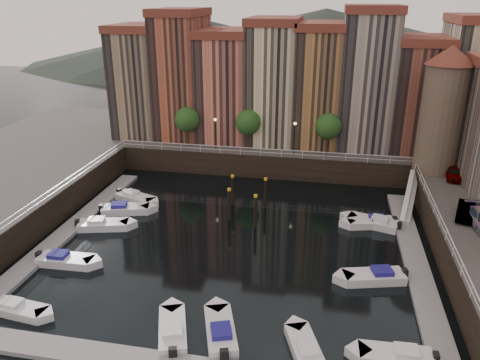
% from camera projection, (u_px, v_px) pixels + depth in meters
% --- Properties ---
extents(ground, '(200.00, 200.00, 0.00)m').
position_uv_depth(ground, '(234.00, 239.00, 44.40)').
color(ground, black).
rests_on(ground, ground).
extents(quay_far, '(80.00, 20.00, 3.00)m').
position_uv_depth(quay_far, '(271.00, 144.00, 67.57)').
color(quay_far, black).
rests_on(quay_far, ground).
extents(dock_left, '(2.00, 28.00, 0.35)m').
position_uv_depth(dock_left, '(73.00, 227.00, 46.33)').
color(dock_left, gray).
rests_on(dock_left, ground).
extents(dock_right, '(2.00, 28.00, 0.35)m').
position_uv_depth(dock_right, '(415.00, 260.00, 40.52)').
color(dock_right, gray).
rests_on(dock_right, ground).
extents(mountains, '(145.00, 100.00, 18.00)m').
position_uv_depth(mountains, '(314.00, 44.00, 141.55)').
color(mountains, '#2D382D').
rests_on(mountains, ground).
extents(far_terrace, '(48.70, 10.30, 17.50)m').
position_uv_depth(far_terrace, '(295.00, 82.00, 61.22)').
color(far_terrace, '#90795B').
rests_on(far_terrace, quay_far).
extents(corner_tower, '(5.20, 5.20, 13.80)m').
position_uv_depth(corner_tower, '(443.00, 108.00, 50.30)').
color(corner_tower, '#6B5B4C').
rests_on(corner_tower, quay_right).
extents(promenade_trees, '(21.20, 3.20, 5.20)m').
position_uv_depth(promenade_trees, '(253.00, 123.00, 58.83)').
color(promenade_trees, black).
rests_on(promenade_trees, quay_far).
extents(street_lamps, '(10.36, 0.36, 4.18)m').
position_uv_depth(street_lamps, '(254.00, 130.00, 58.11)').
color(street_lamps, black).
rests_on(street_lamps, quay_far).
extents(railings, '(36.08, 34.04, 0.52)m').
position_uv_depth(railings, '(244.00, 183.00, 47.47)').
color(railings, white).
rests_on(railings, ground).
extents(gangway, '(2.78, 8.32, 3.73)m').
position_uv_depth(gangway, '(410.00, 193.00, 49.76)').
color(gangway, white).
rests_on(gangway, ground).
extents(mooring_pilings, '(3.99, 5.14, 3.78)m').
position_uv_depth(mooring_pilings, '(246.00, 200.00, 48.75)').
color(mooring_pilings, black).
rests_on(mooring_pilings, ground).
extents(boat_left_0, '(4.58, 2.08, 1.03)m').
position_uv_depth(boat_left_0, '(18.00, 309.00, 33.86)').
color(boat_left_0, silver).
rests_on(boat_left_0, ground).
extents(boat_left_1, '(5.11, 2.01, 1.17)m').
position_uv_depth(boat_left_1, '(65.00, 260.00, 40.05)').
color(boat_left_1, silver).
rests_on(boat_left_1, ground).
extents(boat_left_2, '(5.28, 3.02, 1.18)m').
position_uv_depth(boat_left_2, '(102.00, 225.00, 46.22)').
color(boat_left_2, silver).
rests_on(boat_left_2, ground).
extents(boat_left_3, '(5.33, 3.10, 1.19)m').
position_uv_depth(boat_left_3, '(125.00, 209.00, 49.60)').
color(boat_left_3, silver).
rests_on(boat_left_3, ground).
extents(boat_left_4, '(5.17, 3.36, 1.17)m').
position_uv_depth(boat_left_4, '(135.00, 198.00, 52.38)').
color(boat_left_4, silver).
rests_on(boat_left_4, ground).
extents(boat_right_0, '(4.89, 1.94, 1.12)m').
position_uv_depth(boat_right_0, '(397.00, 356.00, 29.38)').
color(boat_right_0, silver).
rests_on(boat_right_0, ground).
extents(boat_right_2, '(5.33, 3.10, 1.19)m').
position_uv_depth(boat_right_2, '(375.00, 277.00, 37.68)').
color(boat_right_2, silver).
rests_on(boat_right_2, ground).
extents(boat_right_3, '(5.09, 2.90, 1.14)m').
position_uv_depth(boat_right_3, '(372.00, 222.00, 46.69)').
color(boat_right_3, silver).
rests_on(boat_right_3, ground).
extents(boat_right_4, '(5.32, 3.25, 1.19)m').
position_uv_depth(boat_right_4, '(374.00, 223.00, 46.65)').
color(boat_right_4, silver).
rests_on(boat_right_4, ground).
extents(boat_near_1, '(3.28, 5.10, 1.15)m').
position_uv_depth(boat_near_1, '(173.00, 331.00, 31.61)').
color(boat_near_1, silver).
rests_on(boat_near_1, ground).
extents(boat_near_2, '(3.38, 5.32, 1.20)m').
position_uv_depth(boat_near_2, '(221.00, 332.00, 31.50)').
color(boat_near_2, silver).
rests_on(boat_near_2, ground).
extents(boat_near_3, '(3.09, 4.75, 1.07)m').
position_uv_depth(boat_near_3, '(305.00, 350.00, 29.96)').
color(boat_near_3, silver).
rests_on(boat_near_3, ground).
extents(car_a, '(1.90, 4.03, 1.33)m').
position_uv_depth(car_a, '(453.00, 174.00, 50.22)').
color(car_a, gray).
rests_on(car_a, quay_right).
extents(car_b, '(2.46, 4.23, 1.32)m').
position_uv_depth(car_b, '(465.00, 212.00, 41.45)').
color(car_b, gray).
rests_on(car_b, quay_right).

